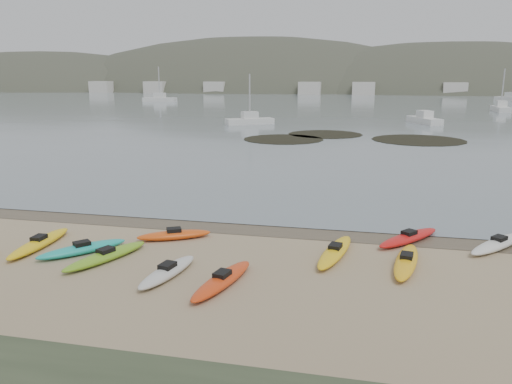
# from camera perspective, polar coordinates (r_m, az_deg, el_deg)

# --- Properties ---
(ground) EXTENTS (600.00, 600.00, 0.00)m
(ground) POSITION_cam_1_polar(r_m,az_deg,el_deg) (21.61, 0.00, -3.87)
(ground) COLOR tan
(ground) RESTS_ON ground
(wet_sand) EXTENTS (60.00, 60.00, 0.00)m
(wet_sand) POSITION_cam_1_polar(r_m,az_deg,el_deg) (21.33, -0.17, -4.10)
(wet_sand) COLOR brown
(wet_sand) RESTS_ON ground
(water) EXTENTS (1200.00, 1200.00, 0.00)m
(water) POSITION_cam_1_polar(r_m,az_deg,el_deg) (320.26, 11.82, 11.88)
(water) COLOR slate
(water) RESTS_ON ground
(kayaks) EXTENTS (22.04, 9.90, 0.34)m
(kayaks) POSITION_cam_1_polar(r_m,az_deg,el_deg) (18.01, -6.44, -6.96)
(kayaks) COLOR #1CAFA5
(kayaks) RESTS_ON ground
(kelp_mats) EXTENTS (21.74, 13.19, 0.04)m
(kelp_mats) POSITION_cam_1_polar(r_m,az_deg,el_deg) (52.15, 10.47, 6.08)
(kelp_mats) COLOR black
(kelp_mats) RESTS_ON water
(moored_boats) EXTENTS (90.37, 77.82, 1.12)m
(moored_boats) POSITION_cam_1_polar(r_m,az_deg,el_deg) (103.00, 12.50, 9.72)
(moored_boats) COLOR silver
(moored_boats) RESTS_ON ground
(far_hills) EXTENTS (550.00, 135.00, 80.00)m
(far_hills) POSITION_cam_1_polar(r_m,az_deg,el_deg) (218.12, 21.66, 6.49)
(far_hills) COLOR #384235
(far_hills) RESTS_ON ground
(far_town) EXTENTS (199.00, 5.00, 4.00)m
(far_town) POSITION_cam_1_polar(r_m,az_deg,el_deg) (165.24, 13.17, 11.43)
(far_town) COLOR beige
(far_town) RESTS_ON ground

